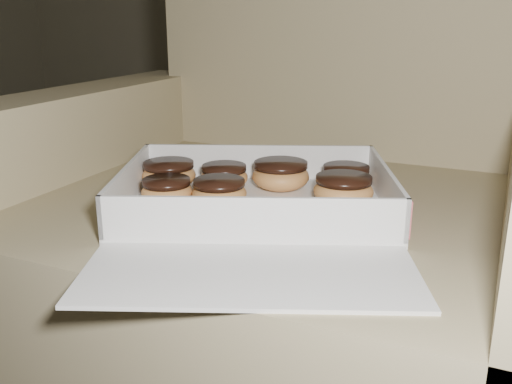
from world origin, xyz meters
name	(u,v)px	position (x,y,z in m)	size (l,w,h in m)	color
armchair	(287,253)	(0.16, 0.59, 0.31)	(0.95, 0.81, 1.00)	#8D815A
bakery_box	(257,210)	(0.18, 0.41, 0.46)	(0.54, 0.58, 0.07)	white
donut_a	(167,190)	(0.04, 0.39, 0.47)	(0.08, 0.08, 0.04)	#E49E4F
donut_b	(219,192)	(0.11, 0.41, 0.48)	(0.08, 0.08, 0.04)	#E49E4F
donut_c	(281,175)	(0.17, 0.53, 0.48)	(0.09, 0.09, 0.05)	#E49E4F
donut_d	(224,176)	(0.08, 0.50, 0.47)	(0.08, 0.08, 0.04)	#E49E4F
donut_e	(343,189)	(0.28, 0.50, 0.48)	(0.09, 0.09, 0.05)	#E49E4F
donut_f	(346,177)	(0.27, 0.57, 0.48)	(0.08, 0.08, 0.04)	#E49E4F
donut_g	(169,174)	(-0.01, 0.46, 0.48)	(0.09, 0.09, 0.04)	#E49E4F
crumb_a	(156,235)	(0.10, 0.27, 0.46)	(0.01, 0.01, 0.00)	black
crumb_b	(197,215)	(0.11, 0.36, 0.46)	(0.01, 0.01, 0.00)	black
crumb_c	(148,219)	(0.05, 0.32, 0.46)	(0.01, 0.01, 0.00)	black
crumb_d	(136,231)	(0.06, 0.27, 0.46)	(0.01, 0.01, 0.00)	black
crumb_e	(358,213)	(0.32, 0.46, 0.46)	(0.01, 0.01, 0.00)	black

